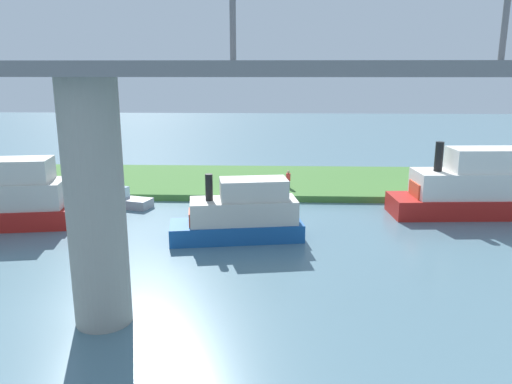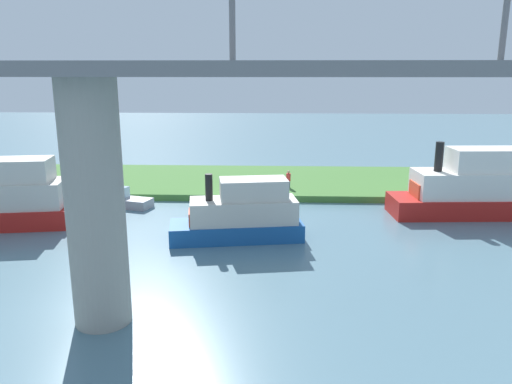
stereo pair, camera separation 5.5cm
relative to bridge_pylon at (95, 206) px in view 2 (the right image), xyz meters
The scene contains 11 objects.
ground_plane 19.57m from the bridge_pylon, 103.55° to the right, with size 160.00×160.00×0.00m, color slate.
grassy_bank 25.27m from the bridge_pylon, 100.31° to the right, with size 80.00×12.00×0.50m, color #427533.
bridge_pylon is the anchor object (origin of this frame).
bridge_span 5.20m from the bridge_pylon, 90.00° to the right, with size 70.65×4.30×3.25m.
person_on_bank 22.84m from the bridge_pylon, 109.98° to the right, with size 0.49×0.49×1.39m.
mooring_post 19.94m from the bridge_pylon, 74.86° to the right, with size 0.20×0.20×0.94m, color brown.
pontoon_yellow 11.59m from the bridge_pylon, 114.99° to the right, with size 7.97×3.74×3.92m.
motorboat_white 16.16m from the bridge_pylon, 48.43° to the right, with size 9.62×4.52×4.73m.
houseboat_blue 16.51m from the bridge_pylon, 108.08° to the right, with size 5.22×2.69×1.66m.
skiff_small 17.94m from the bridge_pylon, 75.25° to the right, with size 4.42×2.60×1.39m.
riverboat_paddlewheel 25.43m from the bridge_pylon, 141.77° to the right, with size 10.03×3.89×5.03m.
Camera 2 is at (-2.28, 36.09, 9.61)m, focal length 34.94 mm.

